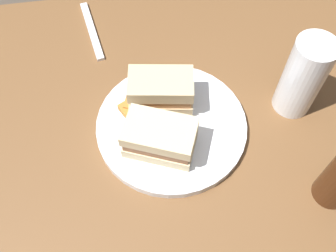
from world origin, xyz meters
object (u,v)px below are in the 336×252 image
at_px(sandwich_half_left, 161,91).
at_px(pint_glass, 301,81).
at_px(sandwich_half_right, 160,138).
at_px(fork, 92,30).
at_px(plate, 171,126).

bearing_deg(sandwich_half_left, pint_glass, -7.01).
distance_m(sandwich_half_right, pint_glass, 0.28).
bearing_deg(fork, sandwich_half_left, 19.26).
height_order(sandwich_half_left, pint_glass, pint_glass).
height_order(plate, pint_glass, pint_glass).
distance_m(plate, sandwich_half_left, 0.07).
distance_m(sandwich_half_right, fork, 0.34).
distance_m(sandwich_half_left, sandwich_half_right, 0.10).
bearing_deg(sandwich_half_left, sandwich_half_right, -99.35).
height_order(sandwich_half_left, sandwich_half_right, sandwich_half_left).
bearing_deg(sandwich_half_right, pint_glass, 13.31).
distance_m(sandwich_half_left, pint_glass, 0.26).
relative_size(sandwich_half_right, fork, 0.78).
height_order(plate, sandwich_half_right, sandwich_half_right).
height_order(plate, fork, plate).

